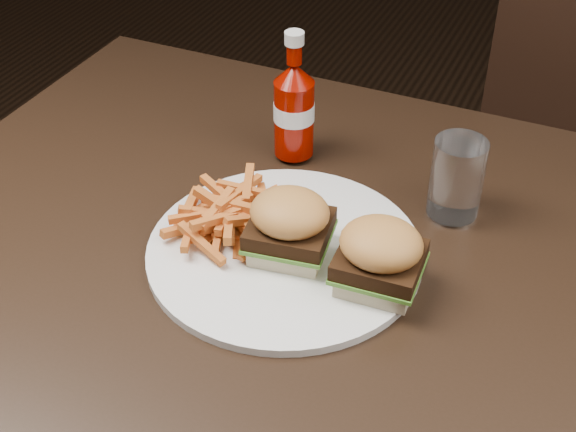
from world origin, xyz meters
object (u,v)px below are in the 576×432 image
at_px(ketchup_bottle, 294,118).
at_px(plate, 284,251).
at_px(tumbler, 457,178).
at_px(dining_table, 366,282).

bearing_deg(ketchup_bottle, plate, -69.18).
bearing_deg(tumbler, ketchup_bottle, 170.40).
height_order(dining_table, ketchup_bottle, ketchup_bottle).
bearing_deg(tumbler, dining_table, -113.58).
xyz_separation_m(plate, tumbler, (0.16, 0.16, 0.05)).
bearing_deg(dining_table, tumbler, 66.42).
relative_size(dining_table, tumbler, 11.96).
xyz_separation_m(dining_table, tumbler, (0.06, 0.14, 0.08)).
bearing_deg(ketchup_bottle, tumbler, -9.60).
distance_m(dining_table, plate, 0.10).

